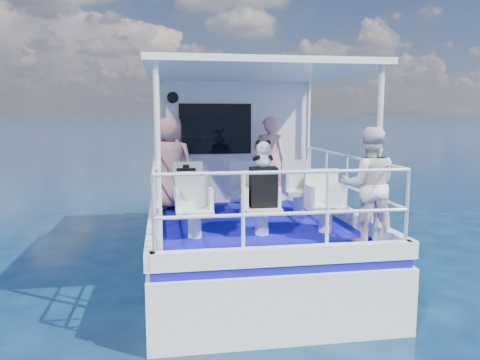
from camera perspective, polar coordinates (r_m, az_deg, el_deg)
name	(u,v)px	position (r m, az deg, el deg)	size (l,w,h in m)	color
ground	(247,272)	(7.66, 0.85, -11.12)	(2000.00, 2000.00, 0.00)	#071934
hull	(237,254)	(8.60, -0.34, -8.97)	(3.00, 7.00, 1.60)	white
deck	(237,208)	(8.39, -0.35, -3.40)	(2.90, 6.90, 0.10)	#0D0981
cabin	(227,140)	(9.52, -1.58, 4.93)	(2.85, 2.00, 2.20)	white
canopy	(250,71)	(7.07, 1.20, 13.13)	(3.00, 3.20, 0.08)	white
canopy_posts	(250,149)	(7.01, 1.25, 3.84)	(2.77, 2.97, 2.20)	white
railings	(254,192)	(6.76, 1.74, -1.43)	(2.84, 3.59, 1.00)	white
seat_port_fwd	(189,205)	(7.47, -6.23, -3.00)	(0.48, 0.46, 0.38)	silver
seat_center_fwd	(245,203)	(7.57, 0.60, -2.80)	(0.48, 0.46, 0.38)	silver
seat_stbd_fwd	(299,201)	(7.77, 7.16, -2.58)	(0.48, 0.46, 0.38)	silver
seat_port_aft	(195,223)	(6.20, -5.55, -5.26)	(0.48, 0.46, 0.38)	silver
seat_center_aft	(262,221)	(6.32, 2.65, -4.97)	(0.48, 0.46, 0.38)	silver
seat_stbd_aft	(326,218)	(6.56, 10.38, -4.61)	(0.48, 0.46, 0.38)	silver
passenger_port_fwd	(171,163)	(8.02, -8.37, 2.05)	(0.59, 0.42, 1.58)	#CF8686
passenger_stbd_fwd	(270,161)	(8.35, 3.62, 2.34)	(0.57, 0.38, 1.57)	pink
passenger_stbd_aft	(369,185)	(6.07, 15.44, -0.62)	(0.71, 0.55, 1.46)	silver
backpack_port	(186,181)	(7.38, -6.57, -0.10)	(0.30, 0.17, 0.39)	black
backpack_center	(263,187)	(6.23, 2.86, -0.87)	(0.36, 0.20, 0.54)	black
compact_camera	(186,167)	(7.37, -6.59, 1.64)	(0.10, 0.06, 0.06)	black
panda	(263,154)	(6.17, 2.84, 3.22)	(0.23, 0.19, 0.36)	silver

